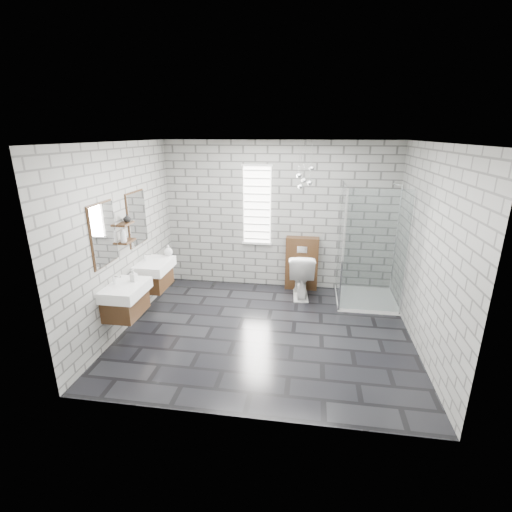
% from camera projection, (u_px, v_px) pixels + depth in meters
% --- Properties ---
extents(floor, '(4.20, 3.60, 0.02)m').
position_uv_depth(floor, '(266.00, 331.00, 5.54)').
color(floor, black).
rests_on(floor, ground).
extents(ceiling, '(4.20, 3.60, 0.02)m').
position_uv_depth(ceiling, '(268.00, 141.00, 4.68)').
color(ceiling, white).
rests_on(ceiling, wall_back).
extents(wall_back, '(4.20, 0.02, 2.70)m').
position_uv_depth(wall_back, '(279.00, 217.00, 6.81)').
color(wall_back, gray).
rests_on(wall_back, floor).
extents(wall_front, '(4.20, 0.02, 2.70)m').
position_uv_depth(wall_front, '(243.00, 300.00, 3.41)').
color(wall_front, gray).
rests_on(wall_front, floor).
extents(wall_left, '(0.02, 3.60, 2.70)m').
position_uv_depth(wall_left, '(123.00, 238.00, 5.41)').
color(wall_left, gray).
rests_on(wall_left, floor).
extents(wall_right, '(0.02, 3.60, 2.70)m').
position_uv_depth(wall_right, '(428.00, 251.00, 4.81)').
color(wall_right, gray).
rests_on(wall_right, floor).
extents(vanity_left, '(0.47, 0.70, 1.57)m').
position_uv_depth(vanity_left, '(123.00, 291.00, 5.07)').
color(vanity_left, '#442915').
rests_on(vanity_left, wall_left).
extents(vanity_right, '(0.47, 0.70, 1.57)m').
position_uv_depth(vanity_right, '(152.00, 267.00, 5.97)').
color(vanity_right, '#442915').
rests_on(vanity_right, wall_left).
extents(shelf_lower, '(0.14, 0.30, 0.03)m').
position_uv_depth(shelf_lower, '(127.00, 241.00, 5.36)').
color(shelf_lower, '#442915').
rests_on(shelf_lower, wall_left).
extents(shelf_upper, '(0.14, 0.30, 0.03)m').
position_uv_depth(shelf_upper, '(125.00, 224.00, 5.28)').
color(shelf_upper, '#442915').
rests_on(shelf_upper, wall_left).
extents(window, '(0.56, 0.05, 1.48)m').
position_uv_depth(window, '(257.00, 205.00, 6.78)').
color(window, white).
rests_on(window, wall_back).
extents(cistern_panel, '(0.60, 0.20, 1.00)m').
position_uv_depth(cistern_panel, '(302.00, 263.00, 6.91)').
color(cistern_panel, '#442915').
rests_on(cistern_panel, floor).
extents(flush_plate, '(0.18, 0.01, 0.12)m').
position_uv_depth(flush_plate, '(302.00, 250.00, 6.72)').
color(flush_plate, silver).
rests_on(flush_plate, cistern_panel).
extents(shower_enclosure, '(1.00, 1.00, 2.03)m').
position_uv_depth(shower_enclosure, '(363.00, 276.00, 6.27)').
color(shower_enclosure, white).
rests_on(shower_enclosure, floor).
extents(pendant_cluster, '(0.29, 0.26, 0.78)m').
position_uv_depth(pendant_cluster, '(305.00, 178.00, 6.09)').
color(pendant_cluster, silver).
rests_on(pendant_cluster, ceiling).
extents(toilet, '(0.51, 0.82, 0.81)m').
position_uv_depth(toilet, '(301.00, 274.00, 6.63)').
color(toilet, white).
rests_on(toilet, floor).
extents(soap_bottle_a, '(0.09, 0.09, 0.17)m').
position_uv_depth(soap_bottle_a, '(134.00, 275.00, 5.13)').
color(soap_bottle_a, '#B2B2B2').
rests_on(soap_bottle_a, vanity_left).
extents(soap_bottle_b, '(0.18, 0.18, 0.18)m').
position_uv_depth(soap_bottle_b, '(168.00, 250.00, 6.21)').
color(soap_bottle_b, '#B2B2B2').
rests_on(soap_bottle_b, vanity_right).
extents(soap_bottle_c, '(0.10, 0.10, 0.23)m').
position_uv_depth(soap_bottle_c, '(123.00, 235.00, 5.21)').
color(soap_bottle_c, '#B2B2B2').
rests_on(soap_bottle_c, shelf_lower).
extents(vase, '(0.13, 0.13, 0.11)m').
position_uv_depth(vase, '(127.00, 218.00, 5.30)').
color(vase, '#B2B2B2').
rests_on(vase, shelf_upper).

